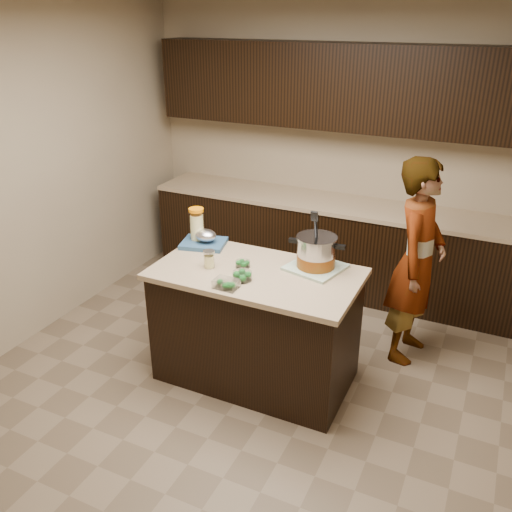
{
  "coord_description": "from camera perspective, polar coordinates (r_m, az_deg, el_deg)",
  "views": [
    {
      "loc": [
        1.47,
        -3.11,
        2.59
      ],
      "look_at": [
        0.0,
        0.0,
        1.02
      ],
      "focal_mm": 38.0,
      "sensor_mm": 36.0,
      "label": 1
    }
  ],
  "objects": [
    {
      "name": "blue_tray",
      "position": [
        4.25,
        -5.44,
        1.65
      ],
      "size": [
        0.39,
        0.34,
        0.13
      ],
      "rotation": [
        0.0,
        0.0,
        0.24
      ],
      "color": "navy",
      "rests_on": "island"
    },
    {
      "name": "broccoli_tub_left",
      "position": [
        3.88,
        -1.41,
        -0.87
      ],
      "size": [
        0.13,
        0.13,
        0.05
      ],
      "rotation": [
        0.0,
        0.0,
        0.35
      ],
      "color": "silver",
      "rests_on": "island"
    },
    {
      "name": "broccoli_tub_rect",
      "position": [
        3.6,
        -3.15,
        -2.97
      ],
      "size": [
        0.16,
        0.12,
        0.06
      ],
      "rotation": [
        0.0,
        0.0,
        -0.03
      ],
      "color": "silver",
      "rests_on": "island"
    },
    {
      "name": "ground_plane",
      "position": [
        4.3,
        -0.0,
        -12.46
      ],
      "size": [
        4.0,
        4.0,
        0.0
      ],
      "primitive_type": "plane",
      "color": "brown",
      "rests_on": "ground"
    },
    {
      "name": "island",
      "position": [
        4.04,
        -0.0,
        -7.33
      ],
      "size": [
        1.46,
        0.81,
        0.9
      ],
      "color": "black",
      "rests_on": "ground"
    },
    {
      "name": "lemonade_pitcher",
      "position": [
        4.27,
        -6.24,
        3.04
      ],
      "size": [
        0.16,
        0.16,
        0.28
      ],
      "rotation": [
        0.0,
        0.0,
        0.42
      ],
      "color": "#EAE08F",
      "rests_on": "island"
    },
    {
      "name": "stock_pot",
      "position": [
        3.84,
        6.35,
        0.24
      ],
      "size": [
        0.41,
        0.32,
        0.41
      ],
      "rotation": [
        0.0,
        0.0,
        0.1
      ],
      "color": "#B7B7BC",
      "rests_on": "dish_towel"
    },
    {
      "name": "broccoli_tub_right",
      "position": [
        3.7,
        -1.46,
        -2.15
      ],
      "size": [
        0.15,
        0.15,
        0.06
      ],
      "rotation": [
        0.0,
        0.0,
        0.19
      ],
      "color": "silver",
      "rests_on": "island"
    },
    {
      "name": "back_cabinets",
      "position": [
        5.32,
        8.07,
        6.27
      ],
      "size": [
        3.6,
        0.63,
        2.33
      ],
      "color": "black",
      "rests_on": "ground"
    },
    {
      "name": "person",
      "position": [
        4.34,
        16.58,
        -0.62
      ],
      "size": [
        0.45,
        0.64,
        1.64
      ],
      "primitive_type": "imported",
      "rotation": [
        0.0,
        0.0,
        1.46
      ],
      "color": "gray",
      "rests_on": "ground"
    },
    {
      "name": "room_shell",
      "position": [
        3.54,
        -0.0,
        10.27
      ],
      "size": [
        4.04,
        4.04,
        2.72
      ],
      "color": "tan",
      "rests_on": "ground"
    },
    {
      "name": "mason_jar",
      "position": [
        3.88,
        -4.96,
        -0.36
      ],
      "size": [
        0.09,
        0.09,
        0.14
      ],
      "rotation": [
        0.0,
        0.0,
        0.14
      ],
      "color": "#EAE08F",
      "rests_on": "island"
    },
    {
      "name": "dish_towel",
      "position": [
        3.89,
        6.28,
        -1.18
      ],
      "size": [
        0.44,
        0.44,
        0.02
      ],
      "primitive_type": "cube",
      "rotation": [
        0.0,
        0.0,
        -0.25
      ],
      "color": "#61906A",
      "rests_on": "island"
    }
  ]
}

